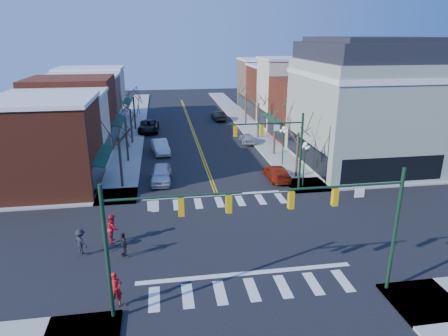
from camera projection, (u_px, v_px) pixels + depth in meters
name	position (u px, v px, depth m)	size (l,w,h in m)	color
ground	(232.00, 237.00, 28.10)	(160.00, 160.00, 0.00)	black
sidewalk_left	(126.00, 159.00, 45.48)	(3.50, 70.00, 0.15)	#9E9B93
sidewalk_right	(274.00, 152.00, 48.10)	(3.50, 70.00, 0.15)	#9E9B93
bldg_left_brick_a	(38.00, 147.00, 35.50)	(10.00, 8.50, 8.00)	maroon
bldg_left_stucco_a	(59.00, 130.00, 42.84)	(10.00, 7.00, 7.50)	beige
bldg_left_brick_b	(73.00, 112.00, 50.16)	(10.00, 9.00, 8.50)	maroon
bldg_left_tan	(84.00, 104.00, 58.00)	(10.00, 7.50, 7.80)	olive
bldg_left_stucco_b	(92.00, 95.00, 65.19)	(10.00, 8.00, 8.20)	beige
bldg_right_brick_a	(313.00, 109.00, 53.24)	(10.00, 8.50, 8.00)	maroon
bldg_right_stucco	(294.00, 94.00, 60.17)	(10.00, 7.00, 10.00)	beige
bldg_right_brick_b	(280.00, 92.00, 67.43)	(10.00, 8.00, 8.50)	maroon
bldg_right_tan	(267.00, 85.00, 74.84)	(10.00, 8.00, 9.00)	olive
victorian_corner	(362.00, 103.00, 42.01)	(12.25, 14.25, 13.30)	#919E88
traffic_mast_near_left	(145.00, 231.00, 18.84)	(6.60, 0.28, 7.20)	#14331E
traffic_mast_near_right	(365.00, 215.00, 20.50)	(6.60, 0.28, 7.20)	#14331E
traffic_mast_far_right	(281.00, 142.00, 34.35)	(6.60, 0.28, 7.20)	#14331E
lamppost_corner	(305.00, 157.00, 36.33)	(0.36, 0.36, 4.33)	#14331E
lamppost_midblock	(283.00, 139.00, 42.42)	(0.36, 0.36, 4.33)	#14331E
tree_left_a	(121.00, 163.00, 36.38)	(0.24, 0.24, 4.76)	#382B21
tree_left_b	(127.00, 140.00, 43.82)	(0.24, 0.24, 5.04)	#382B21
tree_left_c	(131.00, 126.00, 51.39)	(0.24, 0.24, 4.55)	#382B21
tree_left_d	(134.00, 113.00, 58.82)	(0.24, 0.24, 4.90)	#382B21
tree_right_a	(297.00, 156.00, 38.91)	(0.24, 0.24, 4.62)	#382B21
tree_right_b	(275.00, 134.00, 46.31)	(0.24, 0.24, 5.18)	#382B21
tree_right_c	(258.00, 121.00, 53.85)	(0.24, 0.24, 4.83)	#382B21
tree_right_d	(246.00, 110.00, 61.32)	(0.24, 0.24, 4.97)	#382B21
car_left_near	(161.00, 174.00, 38.28)	(1.95, 4.84, 1.65)	silver
car_left_mid	(160.00, 147.00, 47.55)	(1.70, 4.89, 1.61)	silver
car_left_far	(149.00, 126.00, 57.95)	(2.77, 6.00, 1.67)	black
car_right_near	(277.00, 173.00, 39.06)	(1.91, 4.69, 1.36)	#98220D
car_right_mid	(247.00, 138.00, 52.00)	(1.60, 3.97, 1.35)	silver
car_right_far	(218.00, 116.00, 65.77)	(1.61, 4.61, 1.52)	black
pedestrian_red_a	(116.00, 289.00, 20.51)	(0.69, 0.45, 1.90)	red
pedestrian_red_b	(113.00, 228.00, 26.86)	(0.96, 0.75, 1.98)	red
pedestrian_dark_a	(123.00, 244.00, 25.26)	(0.92, 0.38, 1.57)	black
pedestrian_dark_b	(81.00, 242.00, 25.43)	(1.10, 0.63, 1.70)	black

